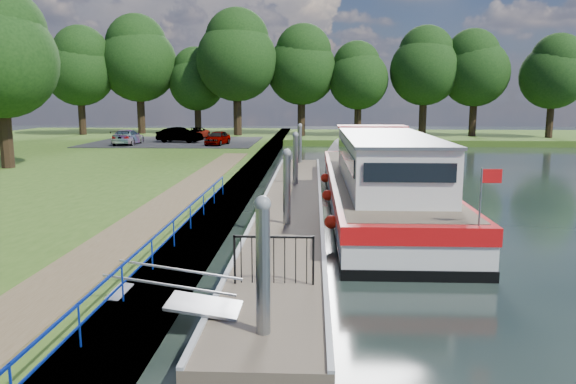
{
  "coord_description": "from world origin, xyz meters",
  "views": [
    {
      "loc": [
        0.88,
        -10.13,
        4.65
      ],
      "look_at": [
        0.02,
        8.99,
        1.4
      ],
      "focal_mm": 35.0,
      "sensor_mm": 36.0,
      "label": 1
    }
  ],
  "objects_px": {
    "car_c": "(128,137)",
    "car_d": "(195,134)",
    "barge": "(376,180)",
    "pontoon": "(292,205)",
    "car_b": "(180,135)",
    "car_a": "(218,138)"
  },
  "relations": [
    {
      "from": "barge",
      "to": "car_c",
      "type": "height_order",
      "value": "barge"
    },
    {
      "from": "barge",
      "to": "car_d",
      "type": "height_order",
      "value": "barge"
    },
    {
      "from": "car_a",
      "to": "car_b",
      "type": "distance_m",
      "value": 4.31
    },
    {
      "from": "car_d",
      "to": "car_a",
      "type": "bearing_deg",
      "value": -52.86
    },
    {
      "from": "car_b",
      "to": "car_d",
      "type": "bearing_deg",
      "value": 0.56
    },
    {
      "from": "car_b",
      "to": "car_d",
      "type": "relative_size",
      "value": 1.0
    },
    {
      "from": "car_b",
      "to": "pontoon",
      "type": "bearing_deg",
      "value": -145.45
    },
    {
      "from": "car_c",
      "to": "pontoon",
      "type": "bearing_deg",
      "value": 122.2
    },
    {
      "from": "car_c",
      "to": "barge",
      "type": "bearing_deg",
      "value": 129.79
    },
    {
      "from": "pontoon",
      "to": "car_b",
      "type": "relative_size",
      "value": 7.84
    },
    {
      "from": "car_a",
      "to": "car_b",
      "type": "height_order",
      "value": "car_b"
    },
    {
      "from": "pontoon",
      "to": "car_a",
      "type": "bearing_deg",
      "value": 107.43
    },
    {
      "from": "barge",
      "to": "car_b",
      "type": "distance_m",
      "value": 26.95
    },
    {
      "from": "car_a",
      "to": "car_d",
      "type": "height_order",
      "value": "car_a"
    },
    {
      "from": "barge",
      "to": "car_d",
      "type": "relative_size",
      "value": 5.53
    },
    {
      "from": "barge",
      "to": "car_c",
      "type": "distance_m",
      "value": 27.32
    },
    {
      "from": "barge",
      "to": "car_c",
      "type": "xyz_separation_m",
      "value": [
        -17.78,
        20.73,
        0.35
      ]
    },
    {
      "from": "car_a",
      "to": "car_c",
      "type": "distance_m",
      "value": 7.36
    },
    {
      "from": "car_c",
      "to": "car_d",
      "type": "relative_size",
      "value": 1.09
    },
    {
      "from": "car_b",
      "to": "car_d",
      "type": "distance_m",
      "value": 3.32
    },
    {
      "from": "barge",
      "to": "car_c",
      "type": "relative_size",
      "value": 5.06
    },
    {
      "from": "car_c",
      "to": "car_d",
      "type": "distance_m",
      "value": 7.02
    }
  ]
}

